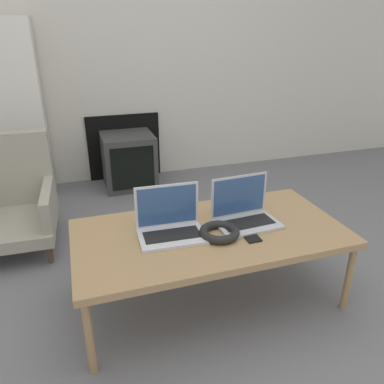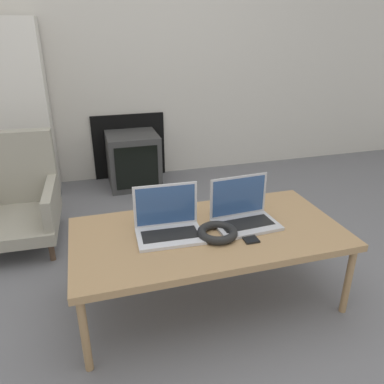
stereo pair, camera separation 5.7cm
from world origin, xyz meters
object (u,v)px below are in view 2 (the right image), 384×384
(laptop_right, at_px, (243,213))
(tv, at_px, (133,160))
(laptop_left, at_px, (168,224))
(phone, at_px, (247,236))
(armchair, at_px, (14,196))
(headphones, at_px, (217,233))

(laptop_right, bearing_deg, tv, 97.78)
(laptop_right, bearing_deg, laptop_left, 176.50)
(laptop_left, xyz_separation_m, phone, (0.37, -0.14, -0.05))
(tv, height_order, armchair, armchair)
(phone, bearing_deg, laptop_left, 159.03)
(phone, distance_m, armchair, 1.67)
(headphones, relative_size, tv, 0.41)
(headphones, bearing_deg, armchair, 135.42)
(headphones, bearing_deg, laptop_left, 156.61)
(laptop_right, xyz_separation_m, headphones, (-0.18, -0.10, -0.03))
(headphones, relative_size, armchair, 0.28)
(phone, height_order, tv, tv)
(headphones, bearing_deg, laptop_right, 28.63)
(laptop_left, distance_m, armchair, 1.31)
(laptop_right, xyz_separation_m, phone, (-0.04, -0.14, -0.05))
(laptop_left, height_order, laptop_right, same)
(laptop_right, bearing_deg, headphones, -154.86)
(phone, bearing_deg, armchair, 137.81)
(headphones, distance_m, phone, 0.15)
(phone, relative_size, armchair, 0.20)
(laptop_left, height_order, armchair, armchair)
(laptop_right, height_order, armchair, armchair)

